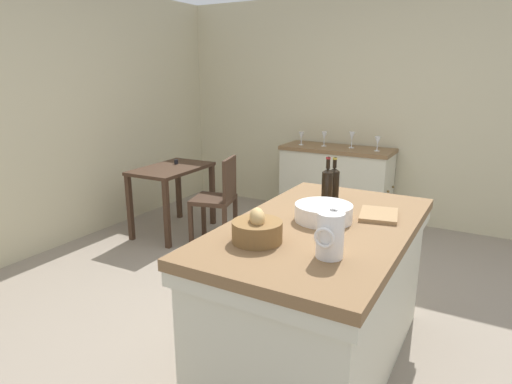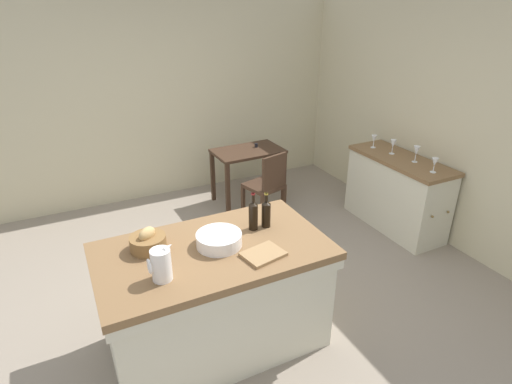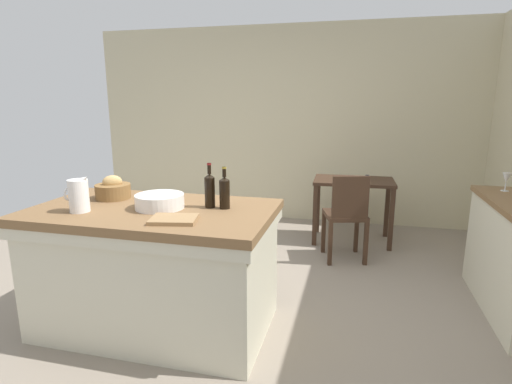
# 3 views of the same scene
# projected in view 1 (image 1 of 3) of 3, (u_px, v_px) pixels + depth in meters

# --- Properties ---
(ground_plane) EXTENTS (6.76, 6.76, 0.00)m
(ground_plane) POSITION_uv_depth(u_px,v_px,m) (277.00, 312.00, 3.30)
(ground_plane) COLOR gray
(wall_back) EXTENTS (5.32, 0.12, 2.60)m
(wall_back) POSITION_uv_depth(u_px,v_px,m) (36.00, 119.00, 4.19)
(wall_back) COLOR beige
(wall_back) RESTS_ON ground
(wall_right) EXTENTS (0.12, 5.20, 2.60)m
(wall_right) POSITION_uv_depth(u_px,v_px,m) (379.00, 110.00, 5.13)
(wall_right) COLOR beige
(wall_right) RESTS_ON ground
(island_table) EXTENTS (1.69, 0.97, 0.90)m
(island_table) POSITION_uv_depth(u_px,v_px,m) (319.00, 289.00, 2.63)
(island_table) COLOR brown
(island_table) RESTS_ON ground
(side_cabinet) EXTENTS (0.52, 1.31, 0.88)m
(side_cabinet) POSITION_uv_depth(u_px,v_px,m) (335.00, 184.00, 5.25)
(side_cabinet) COLOR brown
(side_cabinet) RESTS_ON ground
(writing_desk) EXTENTS (0.92, 0.59, 0.79)m
(writing_desk) POSITION_uv_depth(u_px,v_px,m) (172.00, 178.00, 4.80)
(writing_desk) COLOR #3D281C
(writing_desk) RESTS_ON ground
(wooden_chair) EXTENTS (0.49, 0.49, 0.92)m
(wooden_chair) POSITION_uv_depth(u_px,v_px,m) (219.00, 197.00, 4.48)
(wooden_chair) COLOR #3D281C
(wooden_chair) RESTS_ON ground
(pitcher) EXTENTS (0.17, 0.13, 0.26)m
(pitcher) POSITION_uv_depth(u_px,v_px,m) (330.00, 234.00, 2.04)
(pitcher) COLOR white
(pitcher) RESTS_ON island_table
(wash_bowl) EXTENTS (0.34, 0.34, 0.10)m
(wash_bowl) POSITION_uv_depth(u_px,v_px,m) (324.00, 212.00, 2.56)
(wash_bowl) COLOR white
(wash_bowl) RESTS_ON island_table
(bread_basket) EXTENTS (0.26, 0.26, 0.18)m
(bread_basket) POSITION_uv_depth(u_px,v_px,m) (257.00, 230.00, 2.24)
(bread_basket) COLOR brown
(bread_basket) RESTS_ON island_table
(cutting_board) EXTENTS (0.32, 0.27, 0.02)m
(cutting_board) POSITION_uv_depth(u_px,v_px,m) (379.00, 215.00, 2.63)
(cutting_board) COLOR #99754C
(cutting_board) RESTS_ON island_table
(wine_bottle_dark) EXTENTS (0.07, 0.07, 0.29)m
(wine_bottle_dark) POSITION_uv_depth(u_px,v_px,m) (334.00, 183.00, 2.96)
(wine_bottle_dark) COLOR black
(wine_bottle_dark) RESTS_ON island_table
(wine_bottle_amber) EXTENTS (0.07, 0.07, 0.31)m
(wine_bottle_amber) POSITION_uv_depth(u_px,v_px,m) (327.00, 185.00, 2.87)
(wine_bottle_amber) COLOR black
(wine_bottle_amber) RESTS_ON island_table
(wine_glass_far_left) EXTENTS (0.07, 0.07, 0.16)m
(wine_glass_far_left) POSITION_uv_depth(u_px,v_px,m) (378.00, 141.00, 4.87)
(wine_glass_far_left) COLOR white
(wine_glass_far_left) RESTS_ON side_cabinet
(wine_glass_left) EXTENTS (0.07, 0.07, 0.19)m
(wine_glass_left) POSITION_uv_depth(u_px,v_px,m) (352.00, 137.00, 5.06)
(wine_glass_left) COLOR white
(wine_glass_left) RESTS_ON side_cabinet
(wine_glass_middle) EXTENTS (0.07, 0.07, 0.17)m
(wine_glass_middle) POSITION_uv_depth(u_px,v_px,m) (324.00, 136.00, 5.18)
(wine_glass_middle) COLOR white
(wine_glass_middle) RESTS_ON side_cabinet
(wine_glass_right) EXTENTS (0.07, 0.07, 0.16)m
(wine_glass_right) POSITION_uv_depth(u_px,v_px,m) (301.00, 136.00, 5.28)
(wine_glass_right) COLOR white
(wine_glass_right) RESTS_ON side_cabinet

